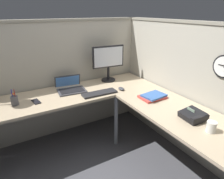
# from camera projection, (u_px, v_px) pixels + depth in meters

# --- Properties ---
(ground_plane) EXTENTS (6.80, 6.80, 0.00)m
(ground_plane) POSITION_uv_depth(u_px,v_px,m) (112.00, 154.00, 2.49)
(ground_plane) COLOR #47474C
(cubicle_wall_back) EXTENTS (2.57, 0.12, 1.58)m
(cubicle_wall_back) POSITION_uv_depth(u_px,v_px,m) (57.00, 80.00, 2.72)
(cubicle_wall_back) COLOR #A8A393
(cubicle_wall_back) RESTS_ON ground
(cubicle_wall_right) EXTENTS (0.12, 2.37, 1.58)m
(cubicle_wall_right) POSITION_uv_depth(u_px,v_px,m) (185.00, 90.00, 2.38)
(cubicle_wall_right) COLOR #A8A393
(cubicle_wall_right) RESTS_ON ground
(desk) EXTENTS (2.35, 2.15, 0.73)m
(desk) POSITION_uv_depth(u_px,v_px,m) (102.00, 114.00, 2.14)
(desk) COLOR tan
(desk) RESTS_ON ground
(monitor) EXTENTS (0.46, 0.20, 0.50)m
(monitor) POSITION_uv_depth(u_px,v_px,m) (108.00, 61.00, 2.76)
(monitor) COLOR black
(monitor) RESTS_ON desk
(laptop) EXTENTS (0.38, 0.41, 0.22)m
(laptop) POSITION_uv_depth(u_px,v_px,m) (70.00, 87.00, 2.56)
(laptop) COLOR #38383D
(laptop) RESTS_ON desk
(keyboard) EXTENTS (0.43, 0.15, 0.02)m
(keyboard) POSITION_uv_depth(u_px,v_px,m) (100.00, 93.00, 2.41)
(keyboard) COLOR #232326
(keyboard) RESTS_ON desk
(computer_mouse) EXTENTS (0.06, 0.10, 0.03)m
(computer_mouse) POSITION_uv_depth(u_px,v_px,m) (121.00, 89.00, 2.53)
(computer_mouse) COLOR #38383D
(computer_mouse) RESTS_ON desk
(pen_cup) EXTENTS (0.08, 0.08, 0.18)m
(pen_cup) POSITION_uv_depth(u_px,v_px,m) (15.00, 100.00, 2.12)
(pen_cup) COLOR #4C4C51
(pen_cup) RESTS_ON desk
(cell_phone) EXTENTS (0.09, 0.15, 0.01)m
(cell_phone) POSITION_uv_depth(u_px,v_px,m) (36.00, 102.00, 2.20)
(cell_phone) COLOR black
(cell_phone) RESTS_ON desk
(office_phone) EXTENTS (0.21, 0.22, 0.11)m
(office_phone) POSITION_uv_depth(u_px,v_px,m) (193.00, 116.00, 1.84)
(office_phone) COLOR black
(office_phone) RESTS_ON desk
(book_stack) EXTENTS (0.30, 0.23, 0.04)m
(book_stack) POSITION_uv_depth(u_px,v_px,m) (153.00, 96.00, 2.29)
(book_stack) COLOR #BF3F38
(book_stack) RESTS_ON desk
(coffee_mug) EXTENTS (0.08, 0.08, 0.10)m
(coffee_mug) POSITION_uv_depth(u_px,v_px,m) (211.00, 127.00, 1.65)
(coffee_mug) COLOR silver
(coffee_mug) RESTS_ON desk
(wall_clock) EXTENTS (0.04, 0.22, 0.22)m
(wall_clock) POSITION_uv_depth(u_px,v_px,m) (224.00, 66.00, 1.85)
(wall_clock) COLOR black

